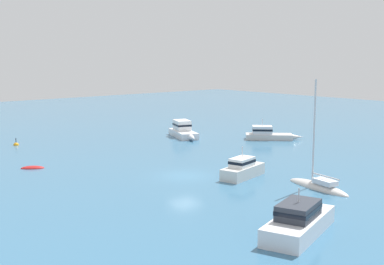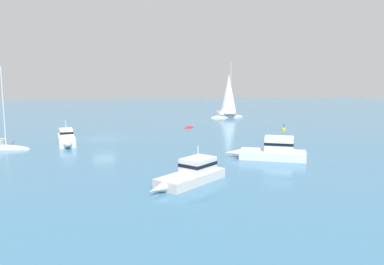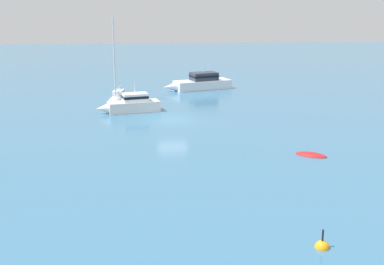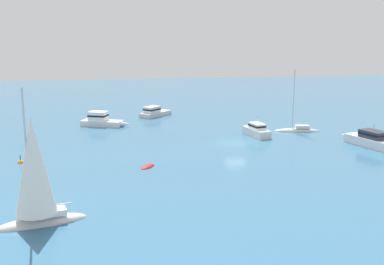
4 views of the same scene
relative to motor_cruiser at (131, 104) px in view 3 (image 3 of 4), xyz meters
name	(u,v)px [view 3 (image 3 of 4)]	position (x,y,z in m)	size (l,w,h in m)	color
ground_plane	(172,120)	(-3.57, -3.55, -0.71)	(160.00, 160.00, 0.00)	teal
motor_cruiser	(131,104)	(0.00, 0.00, 0.00)	(2.70, 5.91, 2.65)	silver
ketch	(117,98)	(6.32, 1.62, -0.57)	(6.24, 2.33, 8.82)	silver
launch	(200,83)	(11.63, -7.58, 0.07)	(4.20, 8.14, 2.76)	white
skiff	(311,156)	(-14.80, -12.16, -0.71)	(1.97, 2.28, 0.45)	#B21E1E
channel_buoy	(322,248)	(-27.58, -8.53, -0.70)	(0.62, 0.62, 1.12)	orange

